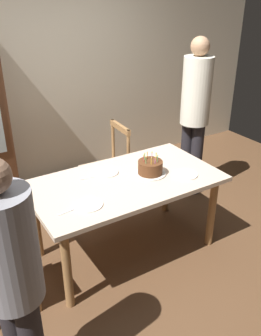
% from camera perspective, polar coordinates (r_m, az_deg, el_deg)
% --- Properties ---
extents(ground, '(6.40, 6.40, 0.00)m').
position_cam_1_polar(ground, '(3.55, -0.70, -12.61)').
color(ground, brown).
extents(back_wall, '(6.40, 0.10, 2.60)m').
position_cam_1_polar(back_wall, '(4.54, -13.34, 13.90)').
color(back_wall, beige).
rests_on(back_wall, ground).
extents(dining_table, '(1.66, 0.91, 0.75)m').
position_cam_1_polar(dining_table, '(3.18, -0.77, -3.30)').
color(dining_table, beige).
rests_on(dining_table, ground).
extents(birthday_cake, '(0.28, 0.28, 0.19)m').
position_cam_1_polar(birthday_cake, '(3.20, 3.14, -0.00)').
color(birthday_cake, silver).
rests_on(birthday_cake, dining_table).
extents(plate_near_celebrant, '(0.22, 0.22, 0.01)m').
position_cam_1_polar(plate_near_celebrant, '(2.79, -6.66, -5.78)').
color(plate_near_celebrant, white).
rests_on(plate_near_celebrant, dining_table).
extents(plate_far_side, '(0.22, 0.22, 0.01)m').
position_cam_1_polar(plate_far_side, '(3.25, -3.89, -0.67)').
color(plate_far_side, white).
rests_on(plate_far_side, dining_table).
extents(plate_near_guest, '(0.22, 0.22, 0.01)m').
position_cam_1_polar(plate_near_guest, '(3.24, 8.64, -0.99)').
color(plate_near_guest, white).
rests_on(plate_near_guest, dining_table).
extents(fork_near_celebrant, '(0.18, 0.04, 0.01)m').
position_cam_1_polar(fork_near_celebrant, '(2.74, -9.71, -6.71)').
color(fork_near_celebrant, silver).
rests_on(fork_near_celebrant, dining_table).
extents(fork_far_side, '(0.18, 0.03, 0.01)m').
position_cam_1_polar(fork_far_side, '(3.18, -6.35, -1.47)').
color(fork_far_side, silver).
rests_on(fork_far_side, dining_table).
extents(chair_spindle_back, '(0.46, 0.46, 0.95)m').
position_cam_1_polar(chair_spindle_back, '(3.96, -3.73, -0.27)').
color(chair_spindle_back, tan).
rests_on(chair_spindle_back, ground).
extents(person_celebrant, '(0.32, 0.32, 1.58)m').
position_cam_1_polar(person_celebrant, '(2.06, -18.22, -16.02)').
color(person_celebrant, '#262328').
rests_on(person_celebrant, ground).
extents(person_guest, '(0.32, 0.32, 1.81)m').
position_cam_1_polar(person_guest, '(4.11, 10.16, 9.13)').
color(person_guest, '#262328').
rests_on(person_guest, ground).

